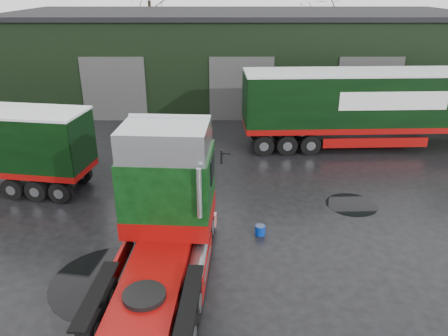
# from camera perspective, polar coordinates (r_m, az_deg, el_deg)

# --- Properties ---
(ground) EXTENTS (100.00, 100.00, 0.00)m
(ground) POSITION_cam_1_polar(r_m,az_deg,el_deg) (15.56, -3.36, -8.76)
(ground) COLOR black
(warehouse) EXTENTS (32.40, 12.40, 6.30)m
(warehouse) POSITION_cam_1_polar(r_m,az_deg,el_deg) (33.59, 1.90, 14.47)
(warehouse) COLOR black
(warehouse) RESTS_ON ground
(hero_tractor) EXTENTS (3.47, 7.30, 4.43)m
(hero_tractor) POSITION_cam_1_polar(r_m,az_deg,el_deg) (12.13, -8.88, -6.80)
(hero_tractor) COLOR black
(hero_tractor) RESTS_ON ground
(lorry_right) EXTENTS (15.73, 3.30, 4.11)m
(lorry_right) POSITION_cam_1_polar(r_m,az_deg,el_deg) (24.10, 17.25, 7.29)
(lorry_right) COLOR silver
(lorry_right) RESTS_ON ground
(wash_bucket) EXTENTS (0.41, 0.41, 0.34)m
(wash_bucket) POSITION_cam_1_polar(r_m,az_deg,el_deg) (15.55, 4.74, -8.09)
(wash_bucket) COLOR #072BA0
(wash_bucket) RESTS_ON ground
(tree_back_a) EXTENTS (4.40, 4.40, 9.50)m
(tree_back_a) POSITION_cam_1_polar(r_m,az_deg,el_deg) (43.87, -9.58, 18.31)
(tree_back_a) COLOR black
(tree_back_a) RESTS_ON ground
(tree_back_b) EXTENTS (4.40, 4.40, 7.50)m
(tree_back_b) POSITION_cam_1_polar(r_m,az_deg,el_deg) (44.36, 12.33, 16.86)
(tree_back_b) COLOR black
(tree_back_b) RESTS_ON ground
(puddle_0) EXTENTS (3.67, 3.67, 0.01)m
(puddle_0) POSITION_cam_1_polar(r_m,az_deg,el_deg) (13.82, -14.38, -14.15)
(puddle_0) COLOR black
(puddle_0) RESTS_ON ground
(puddle_1) EXTENTS (2.04, 2.04, 0.01)m
(puddle_1) POSITION_cam_1_polar(r_m,az_deg,el_deg) (18.25, 16.31, -4.60)
(puddle_1) COLOR black
(puddle_1) RESTS_ON ground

